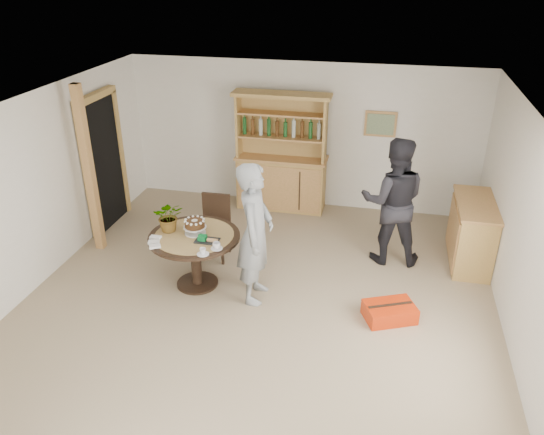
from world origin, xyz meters
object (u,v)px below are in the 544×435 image
at_px(hutch, 281,170).
at_px(sideboard, 472,232).
at_px(red_suitcase, 389,312).
at_px(dining_table, 195,245).
at_px(teen_boy, 255,234).
at_px(dining_chair, 215,222).
at_px(adult_person, 393,201).

relative_size(hutch, sideboard, 1.62).
distance_m(hutch, sideboard, 3.29).
distance_m(sideboard, red_suitcase, 2.01).
bearing_deg(dining_table, hutch, 77.23).
relative_size(sideboard, teen_boy, 0.68).
distance_m(sideboard, dining_chair, 3.70).
height_order(teen_boy, adult_person, adult_person).
height_order(dining_table, dining_chair, dining_chair).
relative_size(dining_table, red_suitcase, 1.69).
bearing_deg(dining_chair, sideboard, 8.60).
height_order(adult_person, red_suitcase, adult_person).
xyz_separation_m(adult_person, red_suitcase, (0.07, -1.46, -0.83)).
xyz_separation_m(dining_table, teen_boy, (0.85, -0.10, 0.33)).
distance_m(dining_chair, teen_boy, 1.32).
bearing_deg(red_suitcase, hutch, 100.07).
bearing_deg(sideboard, dining_table, -158.45).
bearing_deg(sideboard, red_suitcase, -123.12).
bearing_deg(hutch, adult_person, -37.13).
xyz_separation_m(dining_chair, teen_boy, (0.85, -0.93, 0.39)).
relative_size(sideboard, red_suitcase, 1.77).
bearing_deg(sideboard, teen_boy, -151.16).
bearing_deg(dining_chair, dining_table, -90.82).
xyz_separation_m(dining_table, adult_person, (2.50, 1.25, 0.33)).
distance_m(sideboard, adult_person, 1.25).
bearing_deg(teen_boy, dining_table, 82.04).
xyz_separation_m(teen_boy, adult_person, (1.65, 1.35, 0.00)).
height_order(dining_chair, red_suitcase, dining_chair).
relative_size(sideboard, adult_person, 0.68).
distance_m(sideboard, teen_boy, 3.23).
relative_size(dining_chair, teen_boy, 0.51).
relative_size(hutch, red_suitcase, 2.87).
xyz_separation_m(hutch, adult_person, (1.89, -1.43, 0.24)).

